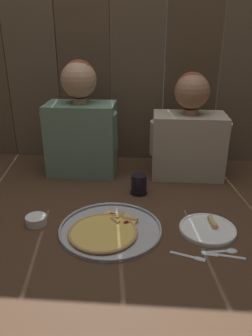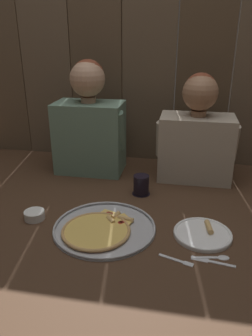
{
  "view_description": "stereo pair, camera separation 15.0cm",
  "coord_description": "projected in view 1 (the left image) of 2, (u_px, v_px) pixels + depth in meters",
  "views": [
    {
      "loc": [
        0.09,
        -1.28,
        0.76
      ],
      "look_at": [
        -0.02,
        0.1,
        0.18
      ],
      "focal_mm": 35.22,
      "sensor_mm": 36.0,
      "label": 1
    },
    {
      "loc": [
        0.23,
        -1.26,
        0.76
      ],
      "look_at": [
        -0.02,
        0.1,
        0.18
      ],
      "focal_mm": 35.22,
      "sensor_mm": 36.0,
      "label": 2
    }
  ],
  "objects": [
    {
      "name": "ground_plane",
      "position": [
        129.0,
        214.0,
        1.48
      ],
      "size": [
        3.2,
        3.2,
        0.0
      ],
      "primitive_type": "plane",
      "color": "#422B1C"
    },
    {
      "name": "dipping_bowl",
      "position": [
        36.0,
        220.0,
        1.39
      ],
      "size": [
        0.09,
        0.09,
        0.04
      ],
      "color": "white",
      "rests_on": "ground"
    },
    {
      "name": "table_fork",
      "position": [
        189.0,
        256.0,
        1.19
      ],
      "size": [
        0.13,
        0.06,
        0.01
      ],
      "color": "silver",
      "rests_on": "ground"
    },
    {
      "name": "pizza_tray",
      "position": [
        108.0,
        229.0,
        1.34
      ],
      "size": [
        0.42,
        0.42,
        0.03
      ],
      "color": "#B2B2B7",
      "rests_on": "ground"
    },
    {
      "name": "wooden_backdrop_wall",
      "position": [
        138.0,
        37.0,
        1.86
      ],
      "size": [
        2.19,
        0.03,
        1.45
      ],
      "color": "brown",
      "rests_on": "ground"
    },
    {
      "name": "drinking_glass",
      "position": [
        139.0,
        184.0,
        1.65
      ],
      "size": [
        0.09,
        0.09,
        0.1
      ],
      "color": "black",
      "rests_on": "ground"
    },
    {
      "name": "table_spoon",
      "position": [
        226.0,
        250.0,
        1.22
      ],
      "size": [
        0.14,
        0.05,
        0.01
      ],
      "color": "silver",
      "rests_on": "ground"
    },
    {
      "name": "table_knife",
      "position": [
        223.0,
        255.0,
        1.2
      ],
      "size": [
        0.16,
        0.04,
        0.01
      ],
      "color": "silver",
      "rests_on": "ground"
    },
    {
      "name": "dinner_plate",
      "position": [
        208.0,
        229.0,
        1.35
      ],
      "size": [
        0.23,
        0.23,
        0.03
      ],
      "color": "white",
      "rests_on": "ground"
    },
    {
      "name": "diner_left",
      "position": [
        81.0,
        124.0,
        1.81
      ],
      "size": [
        0.41,
        0.23,
        0.62
      ],
      "color": "slate",
      "rests_on": "ground"
    },
    {
      "name": "diner_right",
      "position": [
        189.0,
        132.0,
        1.78
      ],
      "size": [
        0.42,
        0.23,
        0.57
      ],
      "color": "#B2A38E",
      "rests_on": "ground"
    }
  ]
}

